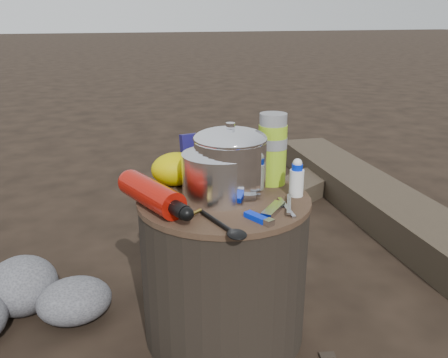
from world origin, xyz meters
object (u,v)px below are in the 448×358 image
object	(u,v)px
thermos	(272,149)
travel_mug	(241,161)
stump	(224,267)
log_main	(367,194)
camping_pot	(230,163)
fuel_bottle	(151,194)

from	to	relation	value
thermos	travel_mug	bearing A→B (deg)	144.40
stump	log_main	xyz separation A→B (m)	(0.99, 0.66, -0.14)
camping_pot	fuel_bottle	size ratio (longest dim) A/B	0.65
camping_pot	fuel_bottle	bearing A→B (deg)	179.97
stump	travel_mug	world-z (taller)	travel_mug
thermos	stump	bearing A→B (deg)	-160.37
log_main	thermos	xyz separation A→B (m)	(-0.82, -0.60, 0.46)
stump	thermos	world-z (taller)	thermos
fuel_bottle	travel_mug	world-z (taller)	travel_mug
thermos	travel_mug	world-z (taller)	thermos
log_main	travel_mug	xyz separation A→B (m)	(-0.90, -0.54, 0.42)
log_main	fuel_bottle	bearing A→B (deg)	-143.94
camping_pot	thermos	size ratio (longest dim) A/B	0.94
log_main	thermos	distance (m)	1.12
log_main	thermos	size ratio (longest dim) A/B	8.21
stump	log_main	world-z (taller)	stump
thermos	camping_pot	bearing A→B (deg)	-158.92
camping_pot	thermos	distance (m)	0.16
fuel_bottle	thermos	world-z (taller)	thermos
camping_pot	thermos	xyz separation A→B (m)	(0.15, 0.06, 0.01)
thermos	travel_mug	size ratio (longest dim) A/B	1.66
camping_pot	travel_mug	world-z (taller)	camping_pot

